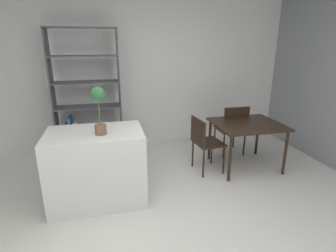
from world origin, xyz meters
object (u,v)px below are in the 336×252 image
kitchen_island (97,167)px  dining_chair_island_side (204,139)px  potted_plant_on_island (99,106)px  open_bookshelf (84,102)px  dining_table (247,128)px  dining_chair_far (233,126)px

kitchen_island → dining_chair_island_side: (1.57, 0.43, 0.07)m
potted_plant_on_island → open_bookshelf: (-0.28, 1.64, -0.30)m
dining_chair_island_side → open_bookshelf: bearing=52.0°
kitchen_island → dining_table: (2.29, 0.44, 0.20)m
open_bookshelf → dining_table: (2.49, -1.10, -0.30)m
potted_plant_on_island → dining_chair_far: potted_plant_on_island is taller
open_bookshelf → kitchen_island: bearing=-82.6°
dining_chair_island_side → kitchen_island: bearing=99.4°
kitchen_island → dining_chair_far: size_ratio=1.28×
kitchen_island → open_bookshelf: (-0.20, 1.54, 0.50)m
dining_table → open_bookshelf: bearing=156.2°
kitchen_island → dining_table: kitchen_island is taller
potted_plant_on_island → dining_chair_island_side: bearing=19.7°
open_bookshelf → dining_table: open_bookshelf is taller
open_bookshelf → dining_table: 2.74m
dining_table → kitchen_island: bearing=-169.0°
open_bookshelf → dining_chair_far: bearing=-14.1°
dining_table → dining_chair_island_side: size_ratio=1.19×
open_bookshelf → dining_chair_far: open_bookshelf is taller
dining_table → dining_chair_far: 0.49m
open_bookshelf → dining_chair_island_side: size_ratio=2.52×
kitchen_island → open_bookshelf: size_ratio=0.53×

